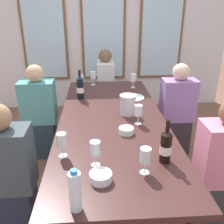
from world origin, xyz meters
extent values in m
plane|color=brown|center=(0.00, 0.00, 0.00)|extent=(12.00, 12.00, 0.00)
cube|color=silver|center=(0.00, 2.23, 1.45)|extent=(4.15, 0.06, 2.90)
cube|color=brown|center=(-0.95, 2.19, 1.45)|extent=(0.72, 0.03, 1.88)
cube|color=silver|center=(-0.95, 2.17, 1.45)|extent=(0.64, 0.01, 1.80)
cube|color=brown|center=(0.00, 2.19, 1.45)|extent=(0.72, 0.03, 1.88)
cube|color=silver|center=(0.00, 2.17, 1.45)|extent=(0.64, 0.01, 1.80)
cube|color=brown|center=(0.95, 2.19, 1.45)|extent=(0.72, 0.03, 1.88)
cube|color=silver|center=(0.95, 2.17, 1.45)|extent=(0.64, 0.01, 1.80)
cube|color=#3C201E|center=(0.00, 0.00, 0.72)|extent=(0.95, 2.38, 0.04)
cube|color=#3C201E|center=(-0.38, 1.10, 0.35)|extent=(0.07, 0.07, 0.70)
cube|color=#3C201E|center=(0.38, 1.10, 0.35)|extent=(0.07, 0.07, 0.70)
cylinder|color=white|center=(0.26, 0.53, 0.74)|extent=(0.26, 0.26, 0.01)
cylinder|color=silver|center=(0.15, 0.08, 0.82)|extent=(0.14, 0.14, 0.17)
cylinder|color=silver|center=(0.15, 0.08, 0.92)|extent=(0.16, 0.16, 0.02)
cylinder|color=black|center=(0.30, -0.71, 0.84)|extent=(0.07, 0.07, 0.20)
cone|color=black|center=(0.30, -0.71, 0.95)|extent=(0.07, 0.07, 0.02)
cylinder|color=black|center=(0.30, -0.71, 1.00)|extent=(0.03, 0.03, 0.08)
cylinder|color=white|center=(0.30, -0.71, 0.83)|extent=(0.08, 0.08, 0.06)
cylinder|color=black|center=(-0.31, 0.55, 0.85)|extent=(0.07, 0.07, 0.22)
cone|color=black|center=(-0.31, 0.55, 0.97)|extent=(0.07, 0.07, 0.02)
cylinder|color=black|center=(-0.31, 0.55, 1.02)|extent=(0.03, 0.03, 0.08)
cylinder|color=white|center=(-0.31, 0.55, 0.84)|extent=(0.08, 0.08, 0.06)
cylinder|color=white|center=(0.09, -0.31, 0.77)|extent=(0.12, 0.12, 0.05)
cylinder|color=white|center=(-0.13, -0.89, 0.77)|extent=(0.14, 0.14, 0.05)
cylinder|color=white|center=(-0.26, -1.11, 0.85)|extent=(0.06, 0.06, 0.22)
cylinder|color=blue|center=(-0.26, -1.11, 0.97)|extent=(0.04, 0.04, 0.02)
cylinder|color=white|center=(0.32, 0.90, 0.74)|extent=(0.06, 0.06, 0.00)
cylinder|color=white|center=(0.32, 0.90, 0.78)|extent=(0.01, 0.01, 0.07)
cylinder|color=white|center=(0.32, 0.90, 0.87)|extent=(0.07, 0.07, 0.09)
cylinder|color=white|center=(-0.38, -0.61, 0.74)|extent=(0.06, 0.06, 0.00)
cylinder|color=white|center=(-0.38, -0.61, 0.78)|extent=(0.01, 0.01, 0.07)
cylinder|color=white|center=(-0.38, -0.61, 0.87)|extent=(0.07, 0.07, 0.09)
cylinder|color=#590C19|center=(-0.38, -0.61, 0.83)|extent=(0.06, 0.06, 0.02)
cylinder|color=white|center=(0.22, -0.13, 0.74)|extent=(0.06, 0.06, 0.00)
cylinder|color=white|center=(0.22, -0.13, 0.78)|extent=(0.01, 0.01, 0.07)
cylinder|color=white|center=(0.22, -0.13, 0.87)|extent=(0.07, 0.07, 0.09)
cylinder|color=maroon|center=(0.22, -0.13, 0.84)|extent=(0.06, 0.06, 0.03)
cylinder|color=white|center=(-0.15, -0.73, 0.74)|extent=(0.06, 0.06, 0.00)
cylinder|color=white|center=(-0.15, -0.73, 0.78)|extent=(0.01, 0.01, 0.07)
cylinder|color=white|center=(-0.15, -0.73, 0.87)|extent=(0.07, 0.07, 0.09)
cylinder|color=#590C19|center=(-0.15, -0.73, 0.83)|extent=(0.06, 0.06, 0.02)
cylinder|color=white|center=(0.15, -0.83, 0.74)|extent=(0.06, 0.06, 0.00)
cylinder|color=white|center=(0.15, -0.83, 0.78)|extent=(0.01, 0.01, 0.07)
cylinder|color=white|center=(0.15, -0.83, 0.87)|extent=(0.07, 0.07, 0.09)
cylinder|color=white|center=(-0.32, 0.89, 0.74)|extent=(0.06, 0.06, 0.00)
cylinder|color=white|center=(-0.32, 0.89, 0.78)|extent=(0.01, 0.01, 0.07)
cylinder|color=white|center=(-0.32, 0.89, 0.87)|extent=(0.07, 0.07, 0.09)
cylinder|color=#590C19|center=(-0.32, 0.89, 0.84)|extent=(0.06, 0.06, 0.04)
cylinder|color=white|center=(-0.18, 1.05, 0.74)|extent=(0.06, 0.06, 0.00)
cylinder|color=white|center=(-0.18, 1.05, 0.78)|extent=(0.01, 0.01, 0.07)
cylinder|color=white|center=(-0.18, 1.05, 0.87)|extent=(0.07, 0.07, 0.09)
cylinder|color=beige|center=(-0.18, 1.05, 0.84)|extent=(0.06, 0.06, 0.03)
cube|color=#22333D|center=(-0.80, 0.60, 0.23)|extent=(0.32, 0.24, 0.45)
cube|color=teal|center=(-0.80, 0.60, 0.69)|extent=(0.38, 0.24, 0.48)
sphere|color=tan|center=(-0.80, 0.60, 1.02)|extent=(0.19, 0.19, 0.19)
cube|color=#2E272D|center=(0.80, 0.57, 0.23)|extent=(0.32, 0.24, 0.45)
cube|color=#926CAE|center=(0.80, 0.57, 0.69)|extent=(0.38, 0.24, 0.48)
sphere|color=beige|center=(0.80, 0.57, 1.02)|extent=(0.19, 0.19, 0.19)
cube|color=#222537|center=(-0.80, -0.55, 0.23)|extent=(0.32, 0.24, 0.45)
cube|color=#3C4850|center=(-0.80, -0.55, 0.69)|extent=(0.38, 0.24, 0.48)
cube|color=#343239|center=(0.80, -0.57, 0.23)|extent=(0.32, 0.24, 0.45)
cube|color=#2C2D32|center=(0.00, 1.54, 0.23)|extent=(0.24, 0.32, 0.45)
cube|color=silver|center=(0.00, 1.54, 0.69)|extent=(0.24, 0.38, 0.48)
sphere|color=brown|center=(0.00, 1.54, 1.02)|extent=(0.19, 0.19, 0.19)
camera|label=1|loc=(-0.14, -2.11, 1.70)|focal=40.65mm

